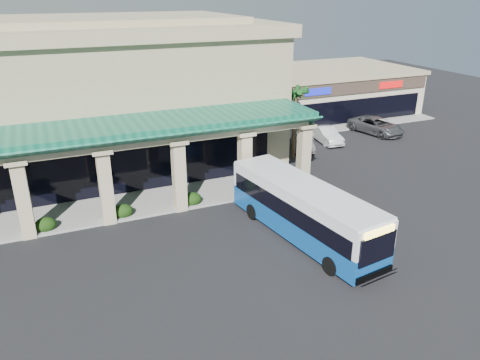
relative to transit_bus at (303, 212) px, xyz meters
name	(u,v)px	position (x,y,z in m)	size (l,w,h in m)	color
ground	(257,237)	(-2.36, 1.00, -1.60)	(110.00, 110.00, 0.00)	black
main_building	(73,96)	(-10.36, 17.00, 4.07)	(30.80, 14.80, 11.35)	tan
arcade	(93,171)	(-10.36, 7.80, 1.25)	(30.00, 6.20, 5.70)	#0E5842
strip_mall	(311,91)	(15.64, 25.00, 0.85)	(22.50, 12.50, 4.90)	beige
palm_0	(294,120)	(6.14, 12.00, 1.70)	(2.40, 2.40, 6.60)	#0F3912
palm_1	(287,115)	(7.14, 15.00, 1.30)	(2.40, 2.40, 5.80)	#0F3912
broadleaf_tree	(244,110)	(5.14, 20.00, 0.80)	(2.60, 2.60, 4.81)	black
transit_bus	(303,212)	(0.00, 0.00, 0.00)	(2.67, 11.47, 3.20)	#0F4C9E
pedestrian	(319,215)	(1.54, 0.67, -0.80)	(0.58, 0.38, 1.60)	slate
car_silver	(303,140)	(8.24, 13.93, -0.85)	(1.78, 4.43, 1.51)	silver
car_white	(326,135)	(11.08, 14.61, -0.87)	(1.55, 4.45, 1.46)	white
car_gray	(376,126)	(17.19, 15.11, -0.81)	(2.63, 5.70, 1.58)	#4D4E51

